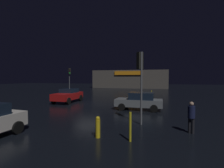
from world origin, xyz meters
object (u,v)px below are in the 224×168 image
(traffic_signal_main, at_px, (70,75))
(fire_hydrant, at_px, (98,127))
(traffic_signal_opposite, at_px, (140,70))
(car_crossing, at_px, (139,101))
(car_far, at_px, (68,95))
(pedestrian, at_px, (191,115))
(store_building, at_px, (130,79))

(traffic_signal_main, xyz_separation_m, fire_hydrant, (10.56, -16.25, -2.75))
(traffic_signal_main, distance_m, traffic_signal_opposite, 18.21)
(traffic_signal_main, xyz_separation_m, car_crossing, (11.78, -8.93, -2.47))
(car_far, distance_m, pedestrian, 13.86)
(store_building, distance_m, car_far, 30.08)
(traffic_signal_main, relative_size, car_far, 1.02)
(store_building, bearing_deg, pedestrian, -76.99)
(car_far, height_order, pedestrian, pedestrian)
(traffic_signal_main, xyz_separation_m, car_far, (3.49, -6.56, -2.44))
(traffic_signal_opposite, xyz_separation_m, car_crossing, (-0.46, 4.56, -2.46))
(traffic_signal_main, bearing_deg, store_building, 75.32)
(car_far, xyz_separation_m, car_crossing, (8.29, -2.36, -0.03))
(pedestrian, height_order, fire_hydrant, pedestrian)
(fire_hydrant, bearing_deg, traffic_signal_main, 123.04)
(traffic_signal_main, bearing_deg, pedestrian, -44.28)
(car_crossing, distance_m, pedestrian, 6.36)
(traffic_signal_main, height_order, fire_hydrant, traffic_signal_main)
(traffic_signal_opposite, bearing_deg, car_crossing, 95.71)
(car_far, distance_m, fire_hydrant, 12.00)
(pedestrian, bearing_deg, fire_hydrant, -157.79)
(traffic_signal_opposite, distance_m, fire_hydrant, 4.23)
(traffic_signal_main, distance_m, pedestrian, 20.89)
(traffic_signal_opposite, bearing_deg, traffic_signal_main, 132.20)
(traffic_signal_main, relative_size, pedestrian, 2.70)
(store_building, bearing_deg, car_crossing, -80.06)
(fire_hydrant, bearing_deg, traffic_signal_opposite, 58.86)
(traffic_signal_opposite, distance_m, pedestrian, 3.65)
(store_building, height_order, traffic_signal_main, store_building)
(car_far, xyz_separation_m, pedestrian, (11.37, -7.93, 0.11))
(fire_hydrant, bearing_deg, car_crossing, 80.61)
(pedestrian, distance_m, fire_hydrant, 4.66)
(car_far, distance_m, car_crossing, 8.62)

